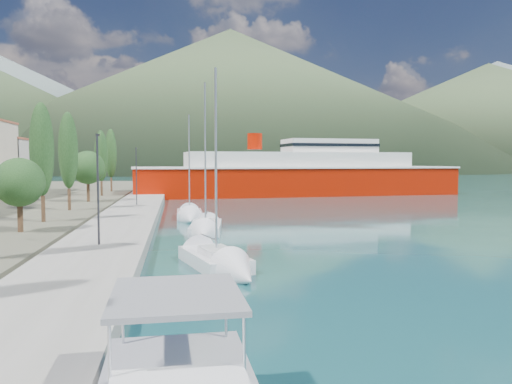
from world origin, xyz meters
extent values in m
plane|color=#16474B|center=(0.00, 120.00, 0.00)|extent=(1400.00, 1400.00, 0.00)
cube|color=gray|center=(-9.00, 26.00, 0.40)|extent=(5.00, 88.00, 0.80)
cone|color=slate|center=(80.00, 680.00, 90.00)|extent=(760.00, 760.00, 180.00)
cone|color=slate|center=(420.00, 600.00, 70.00)|extent=(640.00, 640.00, 140.00)
cone|color=#3D5031|center=(40.00, 400.00, 57.50)|extent=(480.00, 480.00, 115.00)
cone|color=#3D5031|center=(260.00, 380.00, 45.00)|extent=(420.00, 420.00, 90.00)
cylinder|color=#47301E|center=(-14.99, 18.86, 1.71)|extent=(0.36, 0.36, 2.01)
sphere|color=#21431C|center=(-14.99, 18.86, 4.00)|extent=(3.22, 3.22, 3.22)
cylinder|color=#47301E|center=(-14.99, 24.60, 1.71)|extent=(0.30, 0.30, 2.03)
ellipsoid|color=#21431C|center=(-14.99, 24.60, 6.32)|extent=(1.80, 1.80, 7.18)
cylinder|color=#47301E|center=(-14.99, 34.05, 1.73)|extent=(0.30, 0.30, 2.07)
ellipsoid|color=#21431C|center=(-14.99, 34.05, 6.44)|extent=(1.80, 1.80, 7.33)
cylinder|color=#47301E|center=(-14.99, 44.49, 1.92)|extent=(0.36, 0.36, 2.43)
sphere|color=#21431C|center=(-14.99, 44.49, 4.69)|extent=(3.89, 3.89, 3.89)
cylinder|color=#47301E|center=(-14.99, 54.95, 1.69)|extent=(0.30, 0.30, 1.98)
ellipsoid|color=#21431C|center=(-14.99, 54.95, 6.18)|extent=(1.80, 1.80, 7.00)
cylinder|color=#47301E|center=(-14.99, 65.26, 1.78)|extent=(0.30, 0.30, 2.16)
ellipsoid|color=#21431C|center=(-14.99, 65.26, 6.70)|extent=(1.80, 1.80, 7.67)
cylinder|color=#2D2D33|center=(-9.00, 12.19, 3.80)|extent=(0.12, 0.12, 6.00)
cube|color=#2D2D33|center=(-9.00, 12.44, 6.80)|extent=(0.15, 0.50, 0.12)
cylinder|color=#2D2D33|center=(-9.00, 38.26, 3.80)|extent=(0.12, 0.12, 6.00)
cube|color=#2D2D33|center=(-9.00, 38.51, 6.80)|extent=(0.15, 0.50, 0.12)
cube|color=slate|center=(-4.78, -6.27, 2.75)|extent=(2.54, 2.99, 0.11)
cube|color=silver|center=(-2.91, 9.41, 0.24)|extent=(3.60, 5.90, 0.88)
cube|color=silver|center=(-2.82, 9.06, 0.83)|extent=(1.87, 2.48, 0.34)
cylinder|color=silver|center=(-2.82, 9.06, 5.33)|extent=(0.12, 0.12, 9.30)
cone|color=silver|center=(-2.00, 6.01, 0.24)|extent=(2.84, 3.06, 2.25)
cube|color=silver|center=(-2.59, 22.02, 0.24)|extent=(2.91, 6.33, 0.86)
cube|color=silver|center=(-2.64, 21.61, 0.81)|extent=(1.60, 2.58, 0.34)
cylinder|color=silver|center=(-2.64, 21.61, 5.94)|extent=(0.12, 0.12, 10.54)
cone|color=silver|center=(-3.05, 18.13, 0.24)|extent=(2.52, 3.09, 2.20)
cube|color=silver|center=(-3.60, 31.61, 0.25)|extent=(2.37, 5.30, 0.90)
cube|color=silver|center=(-3.60, 31.26, 0.85)|extent=(1.41, 2.12, 0.35)
cylinder|color=silver|center=(-3.60, 31.26, 5.22)|extent=(0.12, 0.12, 9.04)
cone|color=silver|center=(-3.64, 28.24, 0.25)|extent=(2.34, 2.49, 2.31)
cube|color=#A51201|center=(14.49, 62.42, 1.96)|extent=(52.45, 15.18, 4.99)
cube|color=silver|center=(14.49, 62.42, 4.46)|extent=(52.84, 15.53, 0.27)
cube|color=silver|center=(14.49, 62.42, 5.53)|extent=(36.32, 11.96, 2.67)
cube|color=silver|center=(19.82, 62.89, 7.94)|extent=(15.00, 7.87, 2.14)
cylinder|color=#A51201|center=(7.39, 61.80, 8.56)|extent=(2.32, 2.32, 2.50)
camera|label=1|loc=(-4.74, -15.89, 5.32)|focal=35.00mm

